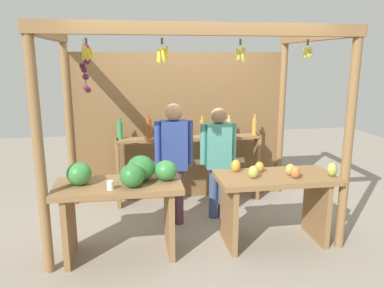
# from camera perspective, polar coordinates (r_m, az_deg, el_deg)

# --- Properties ---
(ground_plane) EXTENTS (12.00, 12.00, 0.00)m
(ground_plane) POSITION_cam_1_polar(r_m,az_deg,el_deg) (5.04, -0.35, -11.75)
(ground_plane) COLOR gray
(ground_plane) RESTS_ON ground
(market_stall) EXTENTS (3.28, 1.94, 2.43)m
(market_stall) POSITION_cam_1_polar(r_m,az_deg,el_deg) (5.06, -1.21, 4.97)
(market_stall) COLOR olive
(market_stall) RESTS_ON ground
(fruit_counter_left) EXTENTS (1.33, 0.64, 1.09)m
(fruit_counter_left) POSITION_cam_1_polar(r_m,az_deg,el_deg) (4.07, -10.34, -7.08)
(fruit_counter_left) COLOR olive
(fruit_counter_left) RESTS_ON ground
(fruit_counter_right) EXTENTS (1.35, 0.64, 0.97)m
(fruit_counter_right) POSITION_cam_1_polar(r_m,az_deg,el_deg) (4.41, 12.46, -7.22)
(fruit_counter_right) COLOR olive
(fruit_counter_right) RESTS_ON ground
(bottle_shelf_unit) EXTENTS (2.11, 0.22, 1.34)m
(bottle_shelf_unit) POSITION_cam_1_polar(r_m,az_deg,el_deg) (5.43, -0.50, -0.95)
(bottle_shelf_unit) COLOR olive
(bottle_shelf_unit) RESTS_ON ground
(vendor_man) EXTENTS (0.48, 0.21, 1.57)m
(vendor_man) POSITION_cam_1_polar(r_m,az_deg,el_deg) (4.68, -2.74, -1.52)
(vendor_man) COLOR #553249
(vendor_man) RESTS_ON ground
(vendor_woman) EXTENTS (0.48, 0.20, 1.49)m
(vendor_woman) POSITION_cam_1_polar(r_m,az_deg,el_deg) (4.90, 3.98, -1.52)
(vendor_woman) COLOR #394D7A
(vendor_woman) RESTS_ON ground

